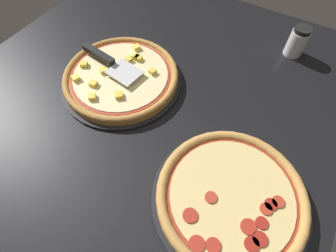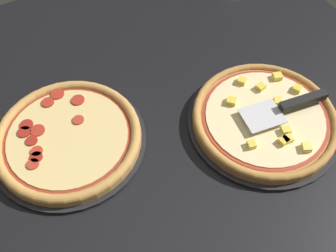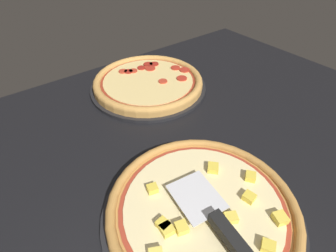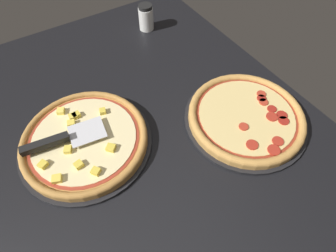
% 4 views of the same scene
% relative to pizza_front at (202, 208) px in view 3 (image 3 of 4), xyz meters
% --- Properties ---
extents(ground_plane, '(1.42, 1.17, 0.04)m').
position_rel_pizza_front_xyz_m(ground_plane, '(0.09, 0.10, -0.04)').
color(ground_plane, black).
extents(pizza_pan_front, '(0.38, 0.38, 0.01)m').
position_rel_pizza_front_xyz_m(pizza_pan_front, '(-0.00, 0.00, -0.02)').
color(pizza_pan_front, black).
rests_on(pizza_pan_front, ground_plane).
extents(pizza_front, '(0.36, 0.36, 0.04)m').
position_rel_pizza_front_xyz_m(pizza_front, '(0.00, 0.00, 0.00)').
color(pizza_front, '#B77F3D').
rests_on(pizza_front, pizza_pan_front).
extents(pizza_pan_back, '(0.38, 0.38, 0.01)m').
position_rel_pizza_front_xyz_m(pizza_pan_back, '(0.18, 0.45, -0.02)').
color(pizza_pan_back, black).
rests_on(pizza_pan_back, ground_plane).
extents(pizza_back, '(0.35, 0.35, 0.03)m').
position_rel_pizza_front_xyz_m(pizza_back, '(0.18, 0.45, -0.00)').
color(pizza_back, '#C68E47').
rests_on(pizza_back, pizza_pan_back).
extents(serving_spatula, '(0.09, 0.23, 0.02)m').
position_rel_pizza_front_xyz_m(serving_spatula, '(-0.02, -0.07, 0.03)').
color(serving_spatula, silver).
rests_on(serving_spatula, pizza_front).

